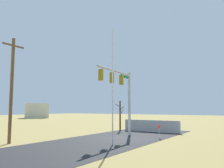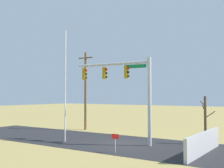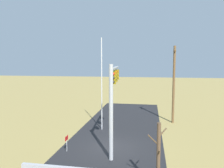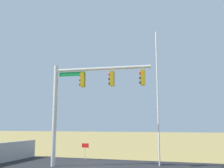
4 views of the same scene
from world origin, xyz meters
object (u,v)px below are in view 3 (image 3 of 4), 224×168
(signal_mast, at_px, (113,89))
(flagpole, at_px, (102,84))
(bare_tree, at_px, (158,157))
(open_sign, at_px, (67,140))
(utility_pole, at_px, (174,83))

(signal_mast, bearing_deg, flagpole, -157.22)
(bare_tree, bearing_deg, signal_mast, -147.88)
(bare_tree, bearing_deg, open_sign, -121.14)
(flagpole, height_order, open_sign, flagpole)
(flagpole, height_order, bare_tree, flagpole)
(utility_pole, height_order, bare_tree, utility_pole)
(flagpole, bearing_deg, signal_mast, 22.78)
(signal_mast, xyz_separation_m, utility_pole, (-8.42, 5.29, -0.28))
(flagpole, distance_m, open_sign, 6.97)
(signal_mast, height_order, bare_tree, signal_mast)
(bare_tree, relative_size, open_sign, 3.01)
(signal_mast, relative_size, utility_pole, 0.78)
(flagpole, relative_size, open_sign, 7.43)
(utility_pole, distance_m, bare_tree, 13.93)
(flagpole, bearing_deg, bare_tree, 27.88)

